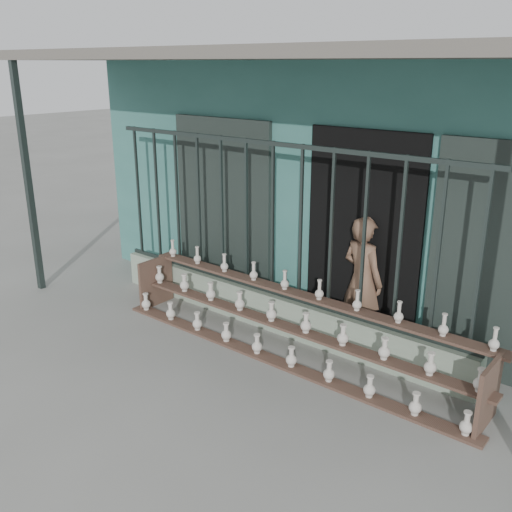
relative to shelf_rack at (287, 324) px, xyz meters
The scene contains 6 objects.
ground 1.09m from the shelf_rack, 120.91° to the right, with size 60.00×60.00×0.00m, color slate.
workshop_building 3.61m from the shelf_rack, 98.95° to the left, with size 7.40×6.60×3.21m.
parapet_wall 0.69m from the shelf_rack, 142.11° to the left, with size 5.00×0.20×0.45m, color gray.
security_fence 1.20m from the shelf_rack, 142.11° to the left, with size 5.00×0.04×1.80m.
shelf_rack is the anchor object (origin of this frame).
elderly_woman 0.99m from the shelf_rack, 59.90° to the left, with size 0.54×0.36×1.49m, color brown.
Camera 1 is at (3.82, -3.70, 3.06)m, focal length 40.00 mm.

